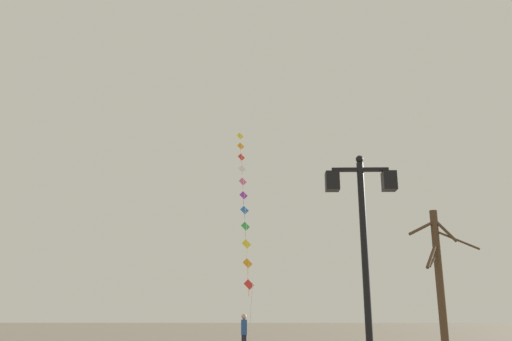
# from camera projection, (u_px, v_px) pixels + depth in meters

# --- Properties ---
(twin_lantern_lamp_post) EXTENTS (1.46, 0.28, 4.94)m
(twin_lantern_lamp_post) POSITION_uv_depth(u_px,v_px,m) (363.00, 227.00, 10.52)
(twin_lantern_lamp_post) COLOR black
(twin_lantern_lamp_post) RESTS_ON ground_plane
(kite_train) EXTENTS (1.58, 12.85, 14.60)m
(kite_train) POSITION_uv_depth(u_px,v_px,m) (244.00, 204.00, 31.00)
(kite_train) COLOR brown
(kite_train) RESTS_ON ground_plane
(kite_flyer) EXTENTS (0.26, 0.61, 1.71)m
(kite_flyer) POSITION_uv_depth(u_px,v_px,m) (244.00, 334.00, 21.14)
(kite_flyer) COLOR #1E1E2D
(kite_flyer) RESTS_ON ground_plane
(bare_tree) EXTENTS (2.05, 1.22, 4.96)m
(bare_tree) POSITION_uv_depth(u_px,v_px,m) (440.00, 282.00, 16.22)
(bare_tree) COLOR #4C3826
(bare_tree) RESTS_ON ground_plane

